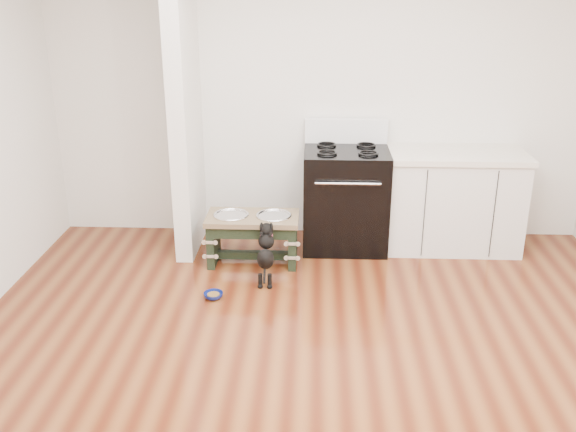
{
  "coord_description": "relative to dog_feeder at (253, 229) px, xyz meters",
  "views": [
    {
      "loc": [
        -0.03,
        -3.41,
        2.41
      ],
      "look_at": [
        -0.25,
        1.44,
        0.55
      ],
      "focal_mm": 40.0,
      "sensor_mm": 36.0,
      "label": 1
    }
  ],
  "objects": [
    {
      "name": "partition_wall",
      "position": [
        -0.61,
        0.36,
        1.04
      ],
      "size": [
        0.15,
        0.8,
        2.7
      ],
      "primitive_type": "cube",
      "color": "silver",
      "rests_on": "ground"
    },
    {
      "name": "ground",
      "position": [
        0.57,
        -1.74,
        -0.31
      ],
      "size": [
        5.0,
        5.0,
        0.0
      ],
      "primitive_type": "plane",
      "color": "#4B1C0D",
      "rests_on": "ground"
    },
    {
      "name": "cabinet_run",
      "position": [
        1.8,
        0.44,
        0.14
      ],
      "size": [
        1.24,
        0.64,
        0.91
      ],
      "color": "silver",
      "rests_on": "ground"
    },
    {
      "name": "room_shell",
      "position": [
        0.57,
        -1.74,
        1.31
      ],
      "size": [
        5.0,
        5.0,
        5.0
      ],
      "color": "silver",
      "rests_on": "ground"
    },
    {
      "name": "floor_bowl",
      "position": [
        -0.25,
        -0.69,
        -0.29
      ],
      "size": [
        0.17,
        0.17,
        0.05
      ],
      "rotation": [
        0.0,
        0.0,
        0.14
      ],
      "color": "navy",
      "rests_on": "ground"
    },
    {
      "name": "puppy",
      "position": [
        0.14,
        -0.37,
        -0.05
      ],
      "size": [
        0.14,
        0.41,
        0.49
      ],
      "color": "black",
      "rests_on": "ground"
    },
    {
      "name": "oven_range",
      "position": [
        0.82,
        0.42,
        0.17
      ],
      "size": [
        0.76,
        0.69,
        1.14
      ],
      "color": "black",
      "rests_on": "ground"
    },
    {
      "name": "dog_feeder",
      "position": [
        0.0,
        0.0,
        0.0
      ],
      "size": [
        0.8,
        0.43,
        0.45
      ],
      "color": "black",
      "rests_on": "ground"
    }
  ]
}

